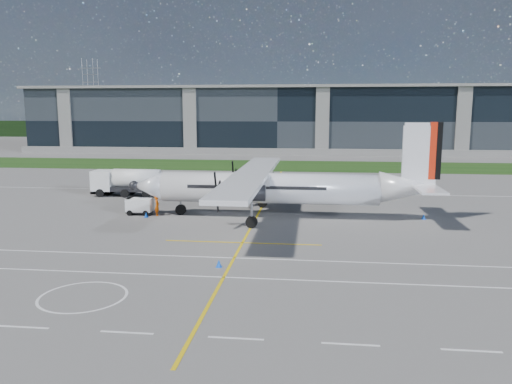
# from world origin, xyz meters

# --- Properties ---
(ground) EXTENTS (400.00, 400.00, 0.00)m
(ground) POSITION_xyz_m (0.00, 40.00, 0.00)
(ground) COLOR #5A5755
(ground) RESTS_ON ground
(grass_strip) EXTENTS (400.00, 18.00, 0.04)m
(grass_strip) POSITION_xyz_m (0.00, 48.00, 0.02)
(grass_strip) COLOR #163C10
(grass_strip) RESTS_ON ground
(terminal_building) EXTENTS (120.00, 20.00, 15.00)m
(terminal_building) POSITION_xyz_m (0.00, 80.00, 7.50)
(terminal_building) COLOR black
(terminal_building) RESTS_ON ground
(tree_line) EXTENTS (400.00, 6.00, 6.00)m
(tree_line) POSITION_xyz_m (0.00, 140.00, 3.00)
(tree_line) COLOR black
(tree_line) RESTS_ON ground
(pylon_west) EXTENTS (9.00, 4.60, 30.00)m
(pylon_west) POSITION_xyz_m (-80.00, 150.00, 15.00)
(pylon_west) COLOR gray
(pylon_west) RESTS_ON ground
(yellow_taxiway_centerline) EXTENTS (0.20, 70.00, 0.01)m
(yellow_taxiway_centerline) POSITION_xyz_m (3.00, 10.00, 0.01)
(yellow_taxiway_centerline) COLOR yellow
(yellow_taxiway_centerline) RESTS_ON ground
(white_lane_line) EXTENTS (90.00, 0.15, 0.01)m
(white_lane_line) POSITION_xyz_m (0.00, -14.00, 0.01)
(white_lane_line) COLOR white
(white_lane_line) RESTS_ON ground
(turboprop_aircraft) EXTENTS (28.75, 29.81, 8.94)m
(turboprop_aircraft) POSITION_xyz_m (5.21, 3.51, 4.47)
(turboprop_aircraft) COLOR white
(turboprop_aircraft) RESTS_ON ground
(fuel_tanker_truck) EXTENTS (8.51, 2.76, 3.19)m
(fuel_tanker_truck) POSITION_xyz_m (-14.08, 13.38, 1.60)
(fuel_tanker_truck) COLOR white
(fuel_tanker_truck) RESTS_ON ground
(baggage_tug) EXTENTS (2.62, 1.57, 1.57)m
(baggage_tug) POSITION_xyz_m (-8.37, 3.28, 0.79)
(baggage_tug) COLOR white
(baggage_tug) RESTS_ON ground
(ground_crew_person) EXTENTS (0.76, 0.96, 2.15)m
(ground_crew_person) POSITION_xyz_m (-6.52, 2.91, 1.07)
(ground_crew_person) COLOR #F25907
(ground_crew_person) RESTS_ON ground
(safety_cone_nose_stbd) EXTENTS (0.36, 0.36, 0.50)m
(safety_cone_nose_stbd) POSITION_xyz_m (-7.32, 5.01, 0.25)
(safety_cone_nose_stbd) COLOR blue
(safety_cone_nose_stbd) RESTS_ON ground
(safety_cone_tail) EXTENTS (0.36, 0.36, 0.50)m
(safety_cone_tail) POSITION_xyz_m (18.49, 4.16, 0.25)
(safety_cone_tail) COLOR blue
(safety_cone_tail) RESTS_ON ground
(safety_cone_stbdwing) EXTENTS (0.36, 0.36, 0.50)m
(safety_cone_stbdwing) POSITION_xyz_m (1.79, 19.12, 0.25)
(safety_cone_stbdwing) COLOR blue
(safety_cone_stbdwing) RESTS_ON ground
(safety_cone_portwing) EXTENTS (0.36, 0.36, 0.50)m
(safety_cone_portwing) POSITION_xyz_m (2.34, -12.06, 0.25)
(safety_cone_portwing) COLOR blue
(safety_cone_portwing) RESTS_ON ground
(safety_cone_nose_port) EXTENTS (0.36, 0.36, 0.50)m
(safety_cone_nose_port) POSITION_xyz_m (-7.32, 2.01, 0.25)
(safety_cone_nose_port) COLOR blue
(safety_cone_nose_port) RESTS_ON ground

